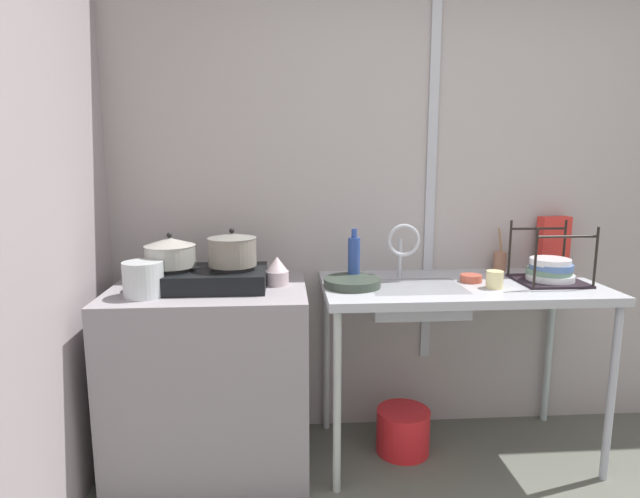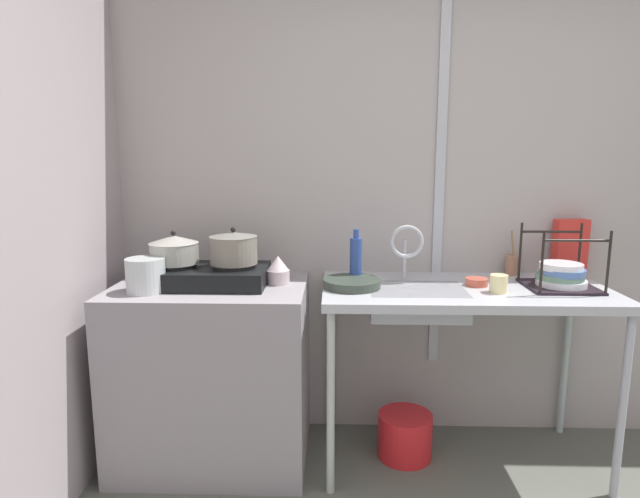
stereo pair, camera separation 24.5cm
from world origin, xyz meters
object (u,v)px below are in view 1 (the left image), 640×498
Objects in this scene: bottle_by_sink at (354,259)px; pot_beside_stove at (143,279)px; pot_on_left_burner at (170,252)px; sink_basin at (415,299)px; frying_pan at (352,282)px; stove at (202,278)px; faucet at (403,243)px; bucket_on_floor at (403,431)px; percolator at (277,271)px; cereal_box at (553,243)px; pot_on_right_burner at (232,249)px; utensil_jar at (500,261)px; small_bowl_on_drainboard at (471,278)px; cup_by_rack at (495,280)px; dish_rack at (550,271)px.

pot_beside_stove is at bearing -167.27° from bottle_by_sink.
pot_on_left_burner is 1.17m from sink_basin.
bottle_by_sink is (0.02, 0.10, 0.09)m from frying_pan.
bottle_by_sink is (0.73, 0.08, 0.07)m from stove.
faucet reaches higher than bucket_on_floor.
percolator reaches higher than stove.
cereal_box is at bearing 9.81° from bottle_by_sink.
pot_on_right_burner reaches higher than utensil_jar.
bottle_by_sink is at bearing 175.00° from small_bowl_on_drainboard.
bottle_by_sink is at bearing 7.52° from pot_on_right_burner.
sink_basin is (1.24, 0.10, -0.14)m from pot_beside_stove.
sink_basin is 0.72m from bucket_on_floor.
pot_on_left_burner is at bearing 178.11° from frying_pan.
utensil_jar reaches higher than stove.
pot_beside_stove is 1.49m from bucket_on_floor.
pot_on_left_burner is at bearing 56.94° from pot_beside_stove.
pot_beside_stove is 0.67× the size of bottle_by_sink.
pot_beside_stove is at bearing -178.69° from cup_by_rack.
pot_on_right_burner is 0.87× the size of bottle_by_sink.
pot_on_right_burner is 1.27m from bucket_on_floor.
small_bowl_on_drainboard is at bearing 1.05° from pot_on_left_burner.
percolator is at bearing 4.13° from pot_on_left_burner.
bottle_by_sink is at bearing 166.72° from bucket_on_floor.
frying_pan is 0.67m from cup_by_rack.
stove is 1.68m from dish_rack.
bottle_by_sink is at bearing 6.05° from stove.
pot_on_left_burner is 0.89× the size of bottle_by_sink.
dish_rack is 3.74× the size of cup_by_rack.
stove is at bearing 30.88° from pot_beside_stove.
percolator is 0.31× the size of sink_basin.
pot_on_left_burner is 0.86× the size of frying_pan.
faucet is (0.83, 0.09, 0.01)m from pot_on_right_burner.
bucket_on_floor is at bearing -13.28° from bottle_by_sink.
frying_pan is at bearing -101.77° from bottle_by_sink.
pot_on_left_burner is at bearing 177.80° from sink_basin.
pot_beside_stove is at bearing -149.12° from stove.
pot_on_left_burner is at bearing -179.15° from bucket_on_floor.
pot_on_right_burner is 0.58m from frying_pan.
pot_beside_stove is at bearing -172.66° from bucket_on_floor.
faucet is at bearing 154.16° from cup_by_rack.
percolator is (0.58, 0.18, -0.01)m from pot_beside_stove.
percolator is 0.52× the size of bottle_by_sink.
stove is 2.55× the size of pot_on_left_burner.
utensil_jar is at bearing 12.91° from pot_beside_stove.
faucet is (1.21, 0.23, 0.11)m from pot_beside_stove.
bottle_by_sink is at bearing 12.73° from pot_beside_stove.
pot_on_right_burner is 1.24m from cup_by_rack.
sink_basin is at bearing -2.51° from stove.
sink_basin is 4.17× the size of small_bowl_on_drainboard.
faucet reaches higher than bottle_by_sink.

